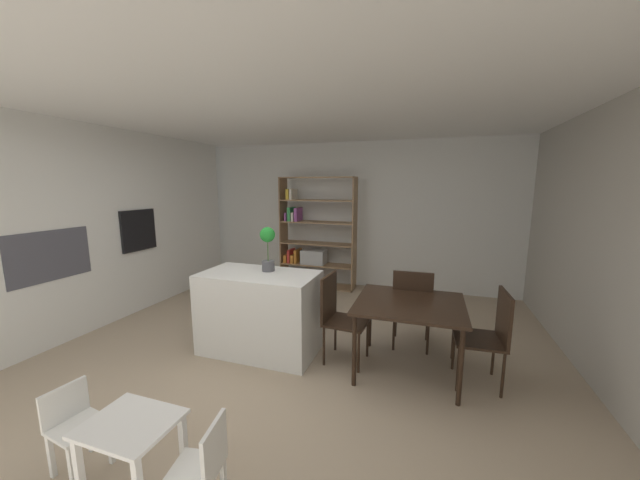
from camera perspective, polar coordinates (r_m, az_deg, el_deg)
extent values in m
plane|color=tan|center=(3.85, -9.72, -20.20)|extent=(8.82, 8.82, 0.00)
cube|color=white|center=(3.45, -11.07, 22.73)|extent=(6.42, 6.39, 0.06)
cube|color=silver|center=(6.33, 3.54, 4.33)|extent=(6.42, 0.06, 2.67)
cube|color=white|center=(5.36, -37.95, 1.42)|extent=(0.63, 5.76, 2.67)
cube|color=#4C4C56|center=(4.93, -39.12, -2.12)|extent=(0.01, 0.91, 0.58)
cube|color=black|center=(5.64, -28.68, 1.48)|extent=(0.04, 0.59, 0.61)
cylinder|color=#B7BABC|center=(5.64, -29.13, 4.04)|extent=(0.02, 0.47, 0.02)
cube|color=white|center=(3.94, -10.28, -12.08)|extent=(1.30, 0.70, 0.92)
cylinder|color=#4C4C51|center=(3.86, -8.86, -4.41)|extent=(0.14, 0.14, 0.12)
cylinder|color=#476633|center=(3.83, -8.93, -1.82)|extent=(0.01, 0.01, 0.24)
sphere|color=#20862B|center=(3.79, -9.00, 0.91)|extent=(0.17, 0.17, 0.17)
cube|color=#997551|center=(6.39, -6.25, 1.50)|extent=(0.02, 0.36, 2.04)
cube|color=#997551|center=(5.96, 5.93, 0.92)|extent=(0.02, 0.36, 2.04)
cube|color=#997551|center=(6.08, -0.39, 10.67)|extent=(1.40, 0.36, 0.02)
cube|color=#997551|center=(6.36, -0.37, -7.79)|extent=(1.40, 0.36, 0.02)
cube|color=#997551|center=(6.25, -0.37, -4.20)|extent=(1.36, 0.36, 0.02)
cube|color=#997551|center=(6.17, -0.38, -0.60)|extent=(1.36, 0.36, 0.02)
cube|color=#997551|center=(6.11, -0.38, 3.08)|extent=(1.36, 0.36, 0.02)
cube|color=#997551|center=(6.08, -0.39, 6.81)|extent=(1.36, 0.36, 0.02)
cube|color=orange|center=(6.54, -5.25, -6.46)|extent=(0.04, 0.30, 0.17)
cube|color=orange|center=(6.52, -4.76, -6.60)|extent=(0.03, 0.30, 0.15)
cube|color=red|center=(6.49, -4.29, -6.38)|extent=(0.04, 0.30, 0.22)
cube|color=orange|center=(6.46, -5.57, -3.06)|extent=(0.06, 0.30, 0.14)
cube|color=red|center=(6.42, -4.97, -2.66)|extent=(0.05, 0.30, 0.25)
cube|color=orange|center=(6.40, -4.42, -3.11)|extent=(0.06, 0.30, 0.15)
cube|color=orange|center=(6.36, -3.83, -2.72)|extent=(0.05, 0.30, 0.25)
cube|color=#8E4793|center=(6.32, -5.47, 4.05)|extent=(0.04, 0.30, 0.15)
cube|color=#338E4C|center=(6.29, -4.92, 4.48)|extent=(0.06, 0.30, 0.25)
cube|color=silver|center=(6.27, -4.34, 4.05)|extent=(0.04, 0.30, 0.16)
cube|color=#8E4793|center=(6.24, -3.74, 4.41)|extent=(0.06, 0.30, 0.24)
cube|color=gold|center=(6.28, -5.15, 7.83)|extent=(0.05, 0.30, 0.19)
cube|color=silver|center=(6.25, -4.60, 7.83)|extent=(0.05, 0.30, 0.19)
cube|color=#B7BABC|center=(6.25, -1.04, -2.89)|extent=(0.44, 0.32, 0.26)
cube|color=white|center=(2.59, -29.77, -25.65)|extent=(0.53, 0.43, 0.03)
cube|color=white|center=(2.79, -35.98, -29.35)|extent=(0.04, 0.04, 0.45)
cube|color=white|center=(2.96, -29.83, -26.37)|extent=(0.04, 0.04, 0.45)
cube|color=white|center=(2.69, -22.35, -29.83)|extent=(0.04, 0.04, 0.45)
cube|color=white|center=(2.98, -36.07, -24.42)|extent=(0.32, 0.32, 0.02)
cube|color=white|center=(3.02, -37.60, -21.24)|extent=(0.06, 0.29, 0.24)
cube|color=white|center=(2.94, -36.78, -28.92)|extent=(0.03, 0.03, 0.31)
cube|color=white|center=(3.02, -32.29, -27.28)|extent=(0.03, 0.03, 0.31)
cube|color=white|center=(3.12, -39.04, -26.75)|extent=(0.03, 0.03, 0.31)
cube|color=white|center=(3.20, -34.80, -25.33)|extent=(0.03, 0.03, 0.31)
cube|color=white|center=(2.44, -20.66, -33.00)|extent=(0.33, 0.33, 0.02)
cube|color=white|center=(2.28, -17.64, -30.87)|extent=(0.07, 0.28, 0.30)
cube|color=white|center=(2.65, -21.65, -33.09)|extent=(0.03, 0.03, 0.26)
cube|color=white|center=(2.57, -16.21, -34.45)|extent=(0.03, 0.03, 0.26)
cube|color=black|center=(3.49, 15.12, -10.49)|extent=(1.05, 0.95, 0.03)
cylinder|color=black|center=(3.31, 5.90, -18.31)|extent=(0.04, 0.04, 0.71)
cylinder|color=black|center=(3.27, 22.98, -19.46)|extent=(0.04, 0.04, 0.71)
cylinder|color=black|center=(4.06, 8.54, -12.99)|extent=(0.04, 0.04, 0.71)
cylinder|color=black|center=(4.02, 22.07, -13.81)|extent=(0.04, 0.04, 0.71)
cube|color=black|center=(3.68, 4.57, -13.83)|extent=(0.47, 0.45, 0.03)
cube|color=black|center=(3.65, 1.52, -9.67)|extent=(0.06, 0.42, 0.49)
cylinder|color=black|center=(3.58, 6.63, -18.66)|extent=(0.03, 0.03, 0.43)
cylinder|color=black|center=(3.88, 8.14, -16.30)|extent=(0.03, 0.03, 0.43)
cylinder|color=black|center=(3.68, 0.67, -17.70)|extent=(0.03, 0.03, 0.43)
cylinder|color=black|center=(3.98, 2.65, -15.53)|extent=(0.03, 0.03, 0.43)
cube|color=black|center=(4.14, 15.49, -11.05)|extent=(0.45, 0.44, 0.03)
cube|color=black|center=(3.87, 15.60, -8.64)|extent=(0.44, 0.05, 0.47)
cylinder|color=black|center=(4.40, 17.90, -13.29)|extent=(0.03, 0.03, 0.46)
cylinder|color=black|center=(4.40, 12.88, -13.06)|extent=(0.03, 0.03, 0.46)
cylinder|color=black|center=(4.06, 18.03, -15.26)|extent=(0.03, 0.03, 0.46)
cylinder|color=black|center=(4.06, 12.55, -15.01)|extent=(0.03, 0.03, 0.46)
cube|color=black|center=(3.62, 25.50, -15.11)|extent=(0.45, 0.47, 0.03)
cube|color=black|center=(3.58, 29.04, -11.44)|extent=(0.05, 0.45, 0.47)
cylinder|color=black|center=(3.87, 21.91, -17.03)|extent=(0.03, 0.03, 0.43)
cylinder|color=black|center=(3.53, 22.60, -19.79)|extent=(0.03, 0.03, 0.43)
cylinder|color=black|center=(3.93, 27.57, -17.01)|extent=(0.03, 0.03, 0.43)
cylinder|color=black|center=(3.59, 28.88, -19.68)|extent=(0.03, 0.03, 0.43)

